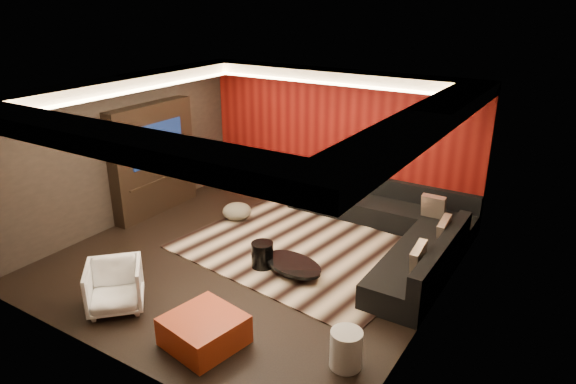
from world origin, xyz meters
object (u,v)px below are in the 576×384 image
Objects in this scene: drum_stool at (262,255)px; orange_ottoman at (204,330)px; coffee_table at (293,268)px; sectional_sofa at (393,227)px; armchair at (115,286)px; white_side_table at (346,349)px.

orange_ottoman is at bearing -76.35° from drum_stool.
coffee_table is 2.18m from sectional_sofa.
sectional_sofa is (2.52, 4.10, -0.08)m from armchair.
sectional_sofa is (0.94, 4.05, 0.07)m from orange_ottoman.
armchair is 4.81m from sectional_sofa.
drum_stool is at bearing 103.65° from orange_ottoman.
armchair is at bearing -121.53° from sectional_sofa.
armchair is (-1.63, -2.11, 0.23)m from coffee_table.
armchair is (-1.09, -2.03, 0.11)m from drum_stool.
sectional_sofa reaches higher than armchair.
armchair is at bearing -127.57° from coffee_table.
sectional_sofa reaches higher than drum_stool.
sectional_sofa is (-0.77, 3.49, 0.02)m from white_side_table.
sectional_sofa is at bearing 76.95° from orange_ottoman.
armchair reaches higher than coffee_table.
white_side_table is at bearing -34.72° from armchair.
coffee_table is at bearing 8.46° from drum_stool.
coffee_table is at bearing 88.62° from orange_ottoman.
coffee_table is 2.23× the size of white_side_table.
armchair is 0.21× the size of sectional_sofa.
white_side_table is (2.19, -1.42, 0.01)m from drum_stool.
white_side_table is at bearing -42.18° from coffee_table.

